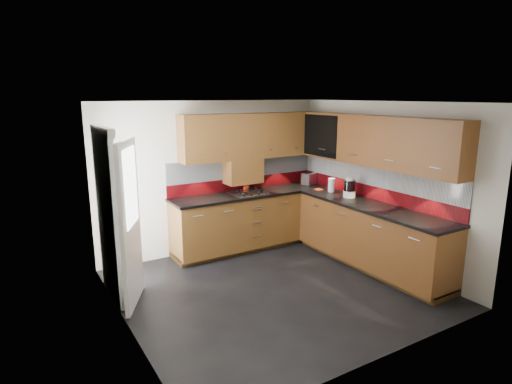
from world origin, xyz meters
TOP-DOWN VIEW (x-y plane):
  - room at (0.00, 0.00)m, footprint 4.00×3.80m
  - base_cabinets at (1.07, 0.72)m, footprint 2.70×3.20m
  - countertop at (1.05, 0.70)m, footprint 2.72×3.22m
  - backsplash at (1.28, 0.93)m, footprint 2.70×3.20m
  - upper_cabinets at (1.23, 0.78)m, footprint 2.50×3.20m
  - extractor_hood at (0.45, 1.64)m, footprint 0.60×0.33m
  - glass_cabinet at (1.71, 1.07)m, footprint 0.32×0.80m
  - back_door at (-1.78, 0.75)m, footprint 0.42×1.19m
  - gas_hob at (0.45, 1.47)m, footprint 0.56×0.49m
  - utensil_pot at (0.56, 1.71)m, footprint 0.11×0.11m
  - toaster at (1.75, 1.55)m, footprint 0.32×0.25m
  - food_processor at (1.65, 0.43)m, footprint 0.18×0.18m
  - paper_towel at (1.66, 0.86)m, footprint 0.14×0.14m
  - orange_cloth at (1.58, 1.08)m, footprint 0.14×0.13m

SIDE VIEW (x-z plane):
  - base_cabinets at x=1.07m, z-range -0.04..0.91m
  - countertop at x=1.05m, z-range 0.90..0.94m
  - orange_cloth at x=1.58m, z-range 0.94..0.95m
  - gas_hob at x=0.45m, z-range 0.93..0.98m
  - utensil_pot at x=0.56m, z-range 0.84..1.22m
  - back_door at x=-1.78m, z-range 0.01..2.05m
  - toaster at x=1.75m, z-range 0.94..1.14m
  - paper_towel at x=1.66m, z-range 0.94..1.16m
  - food_processor at x=1.65m, z-range 0.93..1.23m
  - backsplash at x=1.28m, z-range 0.94..1.48m
  - extractor_hood at x=0.45m, z-range 1.08..1.48m
  - room at x=0.00m, z-range 0.18..2.82m
  - upper_cabinets at x=1.23m, z-range 1.48..2.20m
  - glass_cabinet at x=1.71m, z-range 1.54..2.20m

